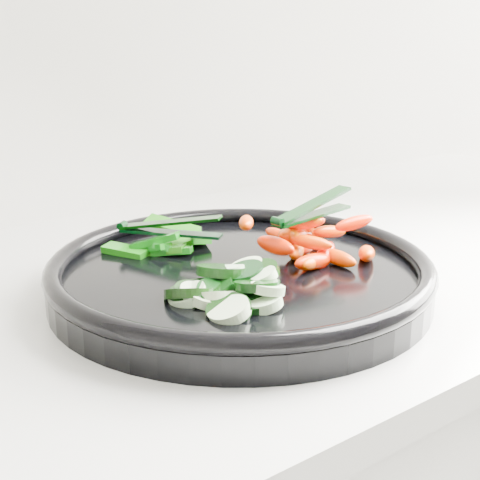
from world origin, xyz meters
TOP-DOWN VIEW (x-y plane):
  - veggie_tray at (0.18, 1.63)m, footprint 0.44×0.44m
  - cucumber_pile at (0.12, 1.58)m, footprint 0.12×0.12m
  - carrot_pile at (0.25, 1.62)m, footprint 0.13×0.15m
  - pepper_pile at (0.15, 1.73)m, footprint 0.12×0.10m
  - tong_carrot at (0.26, 1.62)m, footprint 0.11×0.03m
  - tong_pepper at (0.15, 1.72)m, footprint 0.08×0.10m

SIDE VIEW (x-z plane):
  - veggie_tray at x=0.18m, z-range 0.93..0.97m
  - pepper_pile at x=0.15m, z-range 0.94..0.98m
  - cucumber_pile at x=0.12m, z-range 0.94..0.98m
  - carrot_pile at x=0.25m, z-range 0.95..1.00m
  - tong_pepper at x=0.15m, z-range 0.97..0.99m
  - tong_carrot at x=0.26m, z-range 0.99..1.02m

